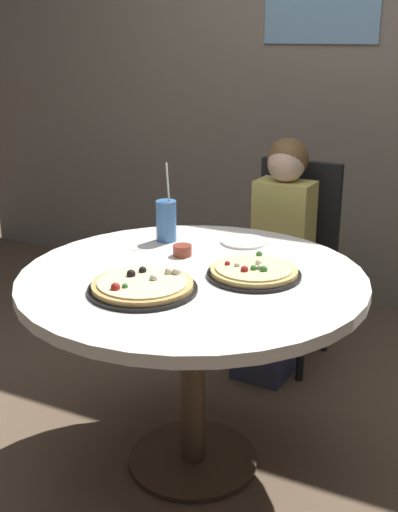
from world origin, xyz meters
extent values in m
plane|color=brown|center=(0.00, 0.00, 0.00)|extent=(8.00, 8.00, 0.00)
cube|color=gray|center=(0.00, 1.85, 1.45)|extent=(5.20, 0.12, 2.90)
cylinder|color=silver|center=(0.00, 0.00, 0.73)|extent=(1.18, 1.18, 0.04)
cylinder|color=#4C3826|center=(0.00, 0.00, 0.36)|extent=(0.09, 0.09, 0.69)
cylinder|color=#4C3826|center=(0.00, 0.00, 0.01)|extent=(0.48, 0.48, 0.02)
cube|color=black|center=(0.00, 0.94, 0.43)|extent=(0.42, 0.42, 0.04)
cube|color=black|center=(0.01, 1.12, 0.69)|extent=(0.40, 0.06, 0.52)
cylinder|color=black|center=(-0.18, 0.77, 0.21)|extent=(0.04, 0.04, 0.41)
cylinder|color=black|center=(0.16, 0.76, 0.21)|extent=(0.04, 0.04, 0.41)
cylinder|color=black|center=(-0.16, 1.11, 0.21)|extent=(0.04, 0.04, 0.41)
cylinder|color=black|center=(0.18, 1.10, 0.21)|extent=(0.04, 0.04, 0.41)
cube|color=#3F4766|center=(-0.01, 0.78, 0.23)|extent=(0.25, 0.33, 0.45)
cube|color=#D8CC66|center=(0.00, 0.92, 0.67)|extent=(0.27, 0.17, 0.44)
sphere|color=beige|center=(0.00, 0.92, 0.97)|extent=(0.17, 0.17, 0.17)
sphere|color=brown|center=(0.00, 0.94, 0.99)|extent=(0.18, 0.18, 0.18)
cylinder|color=black|center=(-0.07, -0.20, 0.76)|extent=(0.35, 0.35, 0.01)
cylinder|color=tan|center=(-0.07, -0.20, 0.77)|extent=(0.32, 0.32, 0.02)
cylinder|color=beige|center=(-0.07, -0.20, 0.78)|extent=(0.29, 0.29, 0.01)
sphere|color=beige|center=(-0.03, -0.11, 0.79)|extent=(0.03, 0.03, 0.03)
sphere|color=black|center=(-0.11, -0.13, 0.79)|extent=(0.03, 0.03, 0.03)
sphere|color=black|center=(-0.13, -0.18, 0.79)|extent=(0.03, 0.03, 0.03)
sphere|color=#B2231E|center=(-0.11, -0.30, 0.79)|extent=(0.03, 0.03, 0.03)
sphere|color=beige|center=(-0.01, -0.10, 0.79)|extent=(0.03, 0.03, 0.03)
sphere|color=#387F33|center=(-0.09, -0.27, 0.79)|extent=(0.02, 0.02, 0.02)
sphere|color=beige|center=(-0.05, -0.18, 0.79)|extent=(0.03, 0.03, 0.03)
cylinder|color=black|center=(0.19, 0.08, 0.76)|extent=(0.32, 0.32, 0.01)
cylinder|color=#D8B266|center=(0.19, 0.08, 0.77)|extent=(0.29, 0.29, 0.02)
cylinder|color=beige|center=(0.19, 0.08, 0.78)|extent=(0.26, 0.26, 0.01)
sphere|color=beige|center=(0.14, 0.06, 0.79)|extent=(0.02, 0.02, 0.02)
sphere|color=#387F33|center=(0.16, 0.19, 0.79)|extent=(0.02, 0.02, 0.02)
sphere|color=#B2231E|center=(0.18, 0.02, 0.79)|extent=(0.03, 0.03, 0.03)
sphere|color=#387F33|center=(0.20, 0.05, 0.79)|extent=(0.02, 0.02, 0.02)
sphere|color=beige|center=(0.20, 0.11, 0.79)|extent=(0.02, 0.02, 0.02)
sphere|color=#387F33|center=(0.24, 0.05, 0.79)|extent=(0.02, 0.02, 0.02)
sphere|color=#B2231E|center=(0.10, 0.06, 0.79)|extent=(0.02, 0.02, 0.02)
sphere|color=beige|center=(0.22, 0.07, 0.79)|extent=(0.02, 0.02, 0.02)
cylinder|color=#3F72B2|center=(-0.26, 0.29, 0.83)|extent=(0.08, 0.08, 0.16)
cylinder|color=white|center=(-0.25, 0.29, 0.95)|extent=(0.03, 0.02, 0.22)
cylinder|color=brown|center=(-0.12, 0.16, 0.77)|extent=(0.07, 0.07, 0.04)
cylinder|color=white|center=(0.02, 0.40, 0.76)|extent=(0.18, 0.18, 0.01)
camera|label=1|loc=(0.95, -1.83, 1.53)|focal=45.67mm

